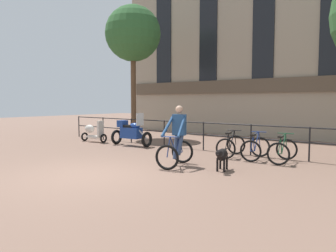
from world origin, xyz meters
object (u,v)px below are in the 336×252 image
Objects in this scene: dog at (222,155)px; parked_bicycle_mid_right at (283,151)px; parked_bicycle_mid_left at (255,148)px; cyclist_with_bike at (177,139)px; parked_bicycle_near_lamp at (231,146)px; parked_scooter at (93,132)px; parked_motorcycle at (131,132)px.

parked_bicycle_mid_right reaches higher than dog.
dog is 2.16m from parked_bicycle_mid_left.
cyclist_with_bike is 1.86× the size of dog.
cyclist_with_bike reaches higher than parked_bicycle_near_lamp.
parked_motorcycle is at bearing -91.02° from parked_scooter.
dog is at bearing 82.43° from parked_bicycle_mid_left.
parked_scooter is at bearing -3.89° from parked_bicycle_mid_right.
parked_bicycle_mid_right is 8.37m from parked_scooter.
parked_bicycle_mid_right is (2.20, 2.31, -0.41)m from cyclist_with_bike.
cyclist_with_bike is 1.42× the size of parked_bicycle_near_lamp.
parked_bicycle_near_lamp is 1.70m from parked_bicycle_mid_right.
parked_scooter is at bearing -5.30° from parked_bicycle_mid_left.
dog is 0.52× the size of parked_motorcycle.
parked_scooter is at bearing 89.07° from parked_motorcycle.
parked_bicycle_mid_left is 7.53m from parked_scooter.
parked_bicycle_mid_right is at bearing 172.49° from parked_bicycle_mid_left.
dog is 0.77× the size of parked_bicycle_mid_left.
parked_bicycle_mid_right is at bearing 32.18° from cyclist_with_bike.
parked_bicycle_mid_left is 1.01× the size of parked_bicycle_mid_right.
parked_bicycle_mid_right is (0.85, 2.16, -0.06)m from dog.
parked_bicycle_mid_left is (0.00, 2.16, -0.06)m from dog.
parked_bicycle_mid_right is (6.14, 0.16, -0.20)m from parked_motorcycle.
parked_scooter is at bearing 149.60° from dog.
cyclist_with_bike is 6.49m from parked_scooter.
dog is 0.70× the size of parked_scooter.
parked_scooter is (-2.23, -0.13, -0.10)m from parked_motorcycle.
parked_scooter is at bearing 147.78° from cyclist_with_bike.
parked_motorcycle is 1.50× the size of parked_bicycle_mid_left.
parked_bicycle_mid_left is 0.91× the size of parked_scooter.
parked_motorcycle is 1.52× the size of parked_bicycle_mid_right.
parked_bicycle_mid_left is 0.85m from parked_bicycle_mid_right.
parked_scooter is (-6.67, -0.29, 0.10)m from parked_bicycle_near_lamp.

